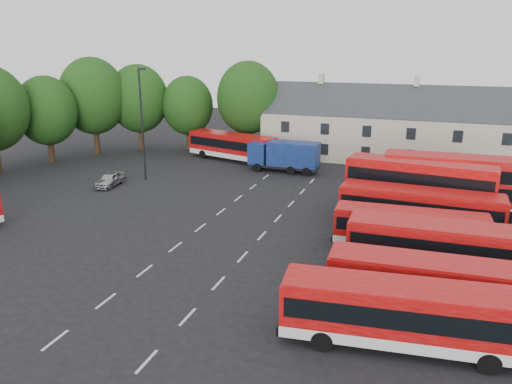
% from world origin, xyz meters
% --- Properties ---
extents(ground, '(140.00, 140.00, 0.00)m').
position_xyz_m(ground, '(0.00, 0.00, 0.00)').
color(ground, black).
rests_on(ground, ground).
extents(lane_markings, '(5.15, 33.80, 0.01)m').
position_xyz_m(lane_markings, '(2.50, 2.00, 0.01)').
color(lane_markings, beige).
rests_on(lane_markings, ground).
extents(treeline, '(29.92, 32.59, 12.01)m').
position_xyz_m(treeline, '(-20.74, 19.36, 6.68)').
color(treeline, black).
rests_on(treeline, ground).
extents(terrace_houses, '(35.70, 7.13, 10.06)m').
position_xyz_m(terrace_houses, '(14.00, 30.00, 3.86)').
color(terrace_houses, beige).
rests_on(terrace_houses, ground).
extents(bus_row_a, '(11.32, 3.67, 3.14)m').
position_xyz_m(bus_row_a, '(15.59, -9.09, 1.89)').
color(bus_row_a, silver).
rests_on(bus_row_a, ground).
extents(bus_row_b, '(10.88, 2.91, 3.05)m').
position_xyz_m(bus_row_b, '(16.90, -5.56, 1.83)').
color(bus_row_b, silver).
rests_on(bus_row_b, ground).
extents(bus_row_c, '(11.84, 2.90, 3.34)m').
position_xyz_m(bus_row_c, '(17.64, -0.65, 2.01)').
color(bus_row_c, silver).
rests_on(bus_row_c, ground).
extents(bus_row_d, '(10.10, 2.72, 2.83)m').
position_xyz_m(bus_row_d, '(15.28, 2.79, 1.70)').
color(bus_row_d, silver).
rests_on(bus_row_d, ground).
extents(bus_row_e, '(11.75, 3.25, 3.29)m').
position_xyz_m(bus_row_e, '(15.74, 6.60, 1.98)').
color(bus_row_e, silver).
rests_on(bus_row_e, ground).
extents(bus_dd_south, '(11.64, 3.98, 4.68)m').
position_xyz_m(bus_dd_south, '(15.51, 9.94, 2.66)').
color(bus_dd_south, silver).
rests_on(bus_dd_south, ground).
extents(bus_dd_north, '(11.84, 2.93, 4.83)m').
position_xyz_m(bus_dd_north, '(18.42, 12.18, 2.75)').
color(bus_dd_north, silver).
rests_on(bus_dd_north, ground).
extents(bus_north, '(11.71, 5.63, 3.23)m').
position_xyz_m(bus_north, '(-6.18, 23.94, 1.94)').
color(bus_north, silver).
rests_on(bus_north, ground).
extents(box_truck, '(7.69, 2.56, 3.34)m').
position_xyz_m(box_truck, '(1.25, 20.82, 1.88)').
color(box_truck, black).
rests_on(box_truck, ground).
extents(silver_car, '(1.92, 4.13, 1.37)m').
position_xyz_m(silver_car, '(-13.42, 9.61, 0.68)').
color(silver_car, '#A8AAB0').
rests_on(silver_car, ground).
extents(lamppost, '(0.78, 0.35, 11.27)m').
position_xyz_m(lamppost, '(-11.36, 12.82, 6.01)').
color(lamppost, black).
rests_on(lamppost, ground).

